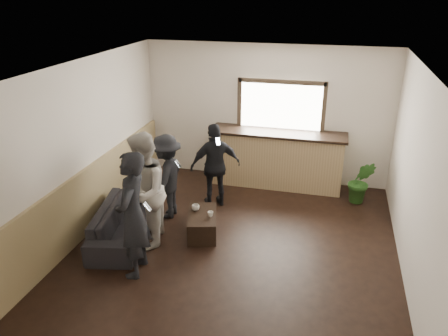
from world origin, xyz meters
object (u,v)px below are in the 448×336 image
(cup_a, at_px, (196,208))
(bar_counter, at_px, (277,155))
(coffee_table, at_px, (202,224))
(person_b, at_px, (143,192))
(potted_plant, at_px, (361,182))
(person_d, at_px, (215,166))
(sofa, at_px, (123,222))
(person_c, at_px, (167,177))
(cup_b, at_px, (210,214))
(person_a, at_px, (133,215))

(cup_a, bearing_deg, bar_counter, 64.00)
(coffee_table, relative_size, person_b, 0.44)
(potted_plant, distance_m, person_d, 2.75)
(person_b, bearing_deg, sofa, -117.33)
(cup_a, relative_size, person_c, 0.08)
(cup_b, bearing_deg, person_b, -152.99)
(sofa, bearing_deg, person_a, -154.84)
(sofa, relative_size, potted_plant, 2.19)
(potted_plant, xyz_separation_m, person_a, (-3.16, -3.06, 0.50))
(coffee_table, distance_m, potted_plant, 3.15)
(potted_plant, bearing_deg, person_d, -163.66)
(cup_a, height_order, cup_b, cup_a)
(sofa, relative_size, person_c, 1.24)
(bar_counter, height_order, cup_a, bar_counter)
(person_a, bearing_deg, person_d, 159.65)
(person_d, bearing_deg, coffee_table, 64.49)
(person_b, relative_size, person_c, 1.22)
(sofa, distance_m, potted_plant, 4.39)
(potted_plant, height_order, person_a, person_a)
(bar_counter, distance_m, person_c, 2.46)
(cup_b, relative_size, person_a, 0.05)
(coffee_table, relative_size, person_d, 0.52)
(coffee_table, xyz_separation_m, person_a, (-0.60, -1.23, 0.74))
(sofa, xyz_separation_m, potted_plant, (3.78, 2.23, 0.15))
(bar_counter, relative_size, coffee_table, 3.28)
(cup_a, bearing_deg, sofa, -155.15)
(cup_a, xyz_separation_m, person_a, (-0.46, -1.33, 0.51))
(person_b, xyz_separation_m, person_d, (0.71, 1.57, -0.13))
(person_d, bearing_deg, cup_a, 56.44)
(person_c, bearing_deg, sofa, -28.11)
(sofa, bearing_deg, person_d, -49.92)
(sofa, bearing_deg, bar_counter, -50.30)
(coffee_table, relative_size, cup_a, 6.48)
(sofa, xyz_separation_m, person_b, (0.45, -0.11, 0.65))
(person_c, bearing_deg, person_b, -0.25)
(coffee_table, height_order, person_b, person_b)
(coffee_table, bearing_deg, cup_a, 145.85)
(coffee_table, bearing_deg, person_c, 149.90)
(bar_counter, distance_m, sofa, 3.41)
(person_b, bearing_deg, person_c, 166.23)
(person_a, bearing_deg, person_b, -173.99)
(sofa, height_order, cup_a, sofa)
(person_a, bearing_deg, cup_b, 140.44)
(person_d, bearing_deg, person_c, 11.92)
(person_a, distance_m, person_d, 2.36)
(coffee_table, bearing_deg, potted_plant, 35.52)
(cup_b, bearing_deg, person_c, 152.27)
(bar_counter, height_order, person_b, bar_counter)
(sofa, xyz_separation_m, cup_a, (1.08, 0.50, 0.14))
(sofa, relative_size, cup_b, 20.37)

